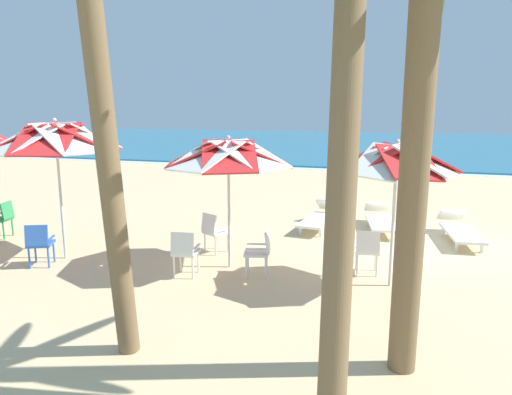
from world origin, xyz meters
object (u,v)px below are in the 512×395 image
at_px(beach_umbrella_1, 228,154).
at_px(plastic_chair_5, 3,217).
at_px(sun_lounger_2, 320,217).
at_px(plastic_chair_2, 185,250).
at_px(plastic_chair_4, 39,242).
at_px(palm_tree_1, 96,19).
at_px(palm_tree_3, 418,128).
at_px(sun_lounger_0, 460,230).
at_px(plastic_chair_3, 214,230).
at_px(plastic_chair_0, 367,249).
at_px(beach_umbrella_2, 56,138).
at_px(palm_tree_0, 344,100).
at_px(plastic_chair_1, 260,250).
at_px(beach_umbrella_0, 397,161).
at_px(sun_lounger_1, 380,220).

bearing_deg(beach_umbrella_1, plastic_chair_5, 176.59).
bearing_deg(sun_lounger_2, beach_umbrella_1, -108.37).
bearing_deg(plastic_chair_2, plastic_chair_4, -173.08).
distance_m(palm_tree_1, palm_tree_3, 3.60).
height_order(sun_lounger_0, sun_lounger_2, same).
relative_size(sun_lounger_0, sun_lounger_2, 1.00).
bearing_deg(palm_tree_1, plastic_chair_3, 96.91).
bearing_deg(palm_tree_3, plastic_chair_0, 101.28).
xyz_separation_m(plastic_chair_2, sun_lounger_2, (1.77, 4.25, -0.22)).
relative_size(plastic_chair_3, plastic_chair_5, 1.00).
relative_size(plastic_chair_3, sun_lounger_0, 0.39).
bearing_deg(plastic_chair_4, plastic_chair_2, 6.92).
height_order(beach_umbrella_2, palm_tree_0, palm_tree_0).
bearing_deg(plastic_chair_1, beach_umbrella_1, 158.70).
relative_size(plastic_chair_0, plastic_chair_3, 1.00).
relative_size(plastic_chair_2, palm_tree_1, 0.14).
distance_m(plastic_chair_5, palm_tree_1, 7.83).
height_order(plastic_chair_3, sun_lounger_2, plastic_chair_3).
bearing_deg(beach_umbrella_2, palm_tree_1, -42.99).
bearing_deg(plastic_chair_5, palm_tree_0, -25.71).
distance_m(beach_umbrella_0, plastic_chair_4, 6.83).
bearing_deg(beach_umbrella_2, sun_lounger_1, 34.78).
bearing_deg(beach_umbrella_1, palm_tree_0, -55.55).
distance_m(sun_lounger_2, palm_tree_1, 8.13).
relative_size(plastic_chair_1, palm_tree_3, 0.18).
xyz_separation_m(plastic_chair_0, sun_lounger_0, (1.90, 2.88, -0.22)).
height_order(plastic_chair_4, sun_lounger_0, plastic_chair_4).
bearing_deg(palm_tree_1, sun_lounger_0, 56.29).
bearing_deg(palm_tree_1, plastic_chair_0, 56.05).
xyz_separation_m(plastic_chair_1, sun_lounger_0, (3.76, 3.54, -0.22)).
relative_size(plastic_chair_4, plastic_chair_5, 1.00).
bearing_deg(sun_lounger_1, palm_tree_0, -90.90).
xyz_separation_m(beach_umbrella_2, plastic_chair_4, (-0.09, -0.57, -1.97)).
bearing_deg(beach_umbrella_2, plastic_chair_2, -4.38).
relative_size(sun_lounger_0, palm_tree_0, 0.46).
relative_size(beach_umbrella_1, sun_lounger_1, 1.15).
bearing_deg(beach_umbrella_2, palm_tree_3, -19.52).
xyz_separation_m(sun_lounger_0, palm_tree_1, (-4.58, -6.87, 3.70)).
xyz_separation_m(plastic_chair_3, palm_tree_0, (3.19, -4.48, 2.62)).
height_order(plastic_chair_1, sun_lounger_2, plastic_chair_1).
height_order(beach_umbrella_0, plastic_chair_0, beach_umbrella_0).
distance_m(plastic_chair_1, plastic_chair_5, 6.65).
bearing_deg(beach_umbrella_0, sun_lounger_1, 95.05).
distance_m(beach_umbrella_0, palm_tree_1, 5.04).
distance_m(plastic_chair_3, palm_tree_0, 6.10).
xyz_separation_m(beach_umbrella_0, beach_umbrella_1, (-3.01, 0.07, 0.01)).
height_order(sun_lounger_0, sun_lounger_1, same).
bearing_deg(plastic_chair_1, sun_lounger_1, 63.95).
xyz_separation_m(plastic_chair_1, sun_lounger_1, (1.96, 4.01, -0.22)).
height_order(beach_umbrella_1, plastic_chair_2, beach_umbrella_1).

